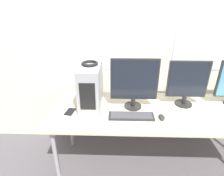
% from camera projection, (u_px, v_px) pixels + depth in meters
% --- Properties ---
extents(wall_back, '(8.00, 0.07, 2.70)m').
position_uv_depth(wall_back, '(156.00, 38.00, 2.06)').
color(wall_back, beige).
rests_on(wall_back, ground_plane).
extents(desk, '(2.15, 0.75, 0.74)m').
position_uv_depth(desk, '(158.00, 114.00, 1.89)').
color(desk, beige).
rests_on(desk, ground_plane).
extents(pc_tower, '(0.20, 0.47, 0.44)m').
position_uv_depth(pc_tower, '(91.00, 86.00, 1.87)').
color(pc_tower, '#9E9EA3').
rests_on(pc_tower, desk).
extents(headphones, '(0.16, 0.16, 0.03)m').
position_uv_depth(headphones, '(90.00, 63.00, 1.77)').
color(headphones, black).
rests_on(headphones, pc_tower).
extents(monitor_main, '(0.46, 0.18, 0.51)m').
position_uv_depth(monitor_main, '(134.00, 82.00, 1.80)').
color(monitor_main, black).
rests_on(monitor_main, desk).
extents(monitor_right_near, '(0.40, 0.18, 0.48)m').
position_uv_depth(monitor_right_near, '(187.00, 82.00, 1.86)').
color(monitor_right_near, black).
rests_on(monitor_right_near, desk).
extents(keyboard, '(0.42, 0.13, 0.02)m').
position_uv_depth(keyboard, '(131.00, 116.00, 1.75)').
color(keyboard, '#28282D').
rests_on(keyboard, desk).
extents(mouse, '(0.05, 0.10, 0.03)m').
position_uv_depth(mouse, '(162.00, 117.00, 1.73)').
color(mouse, '#2D2D2D').
rests_on(mouse, desk).
extents(cell_phone, '(0.10, 0.14, 0.01)m').
position_uv_depth(cell_phone, '(70.00, 112.00, 1.83)').
color(cell_phone, black).
rests_on(cell_phone, desk).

